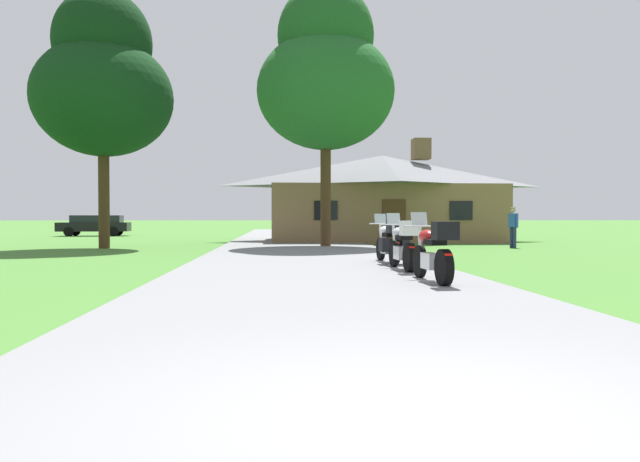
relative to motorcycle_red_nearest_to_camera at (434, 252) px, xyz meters
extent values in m
plane|color=#42752D|center=(-2.03, 12.55, -0.62)|extent=(500.00, 500.00, 0.00)
cube|color=slate|center=(-2.03, 10.55, -0.59)|extent=(6.40, 80.00, 0.06)
cylinder|color=black|center=(-0.06, 0.87, -0.24)|extent=(0.15, 0.65, 0.64)
cylinder|color=black|center=(0.03, -0.57, -0.24)|extent=(0.19, 0.65, 0.64)
cube|color=silver|center=(-0.01, 0.13, -0.18)|extent=(0.29, 0.58, 0.30)
ellipsoid|color=maroon|center=(-0.03, 0.39, 0.27)|extent=(0.33, 0.54, 0.26)
cube|color=black|center=(0.00, -0.07, 0.18)|extent=(0.31, 0.54, 0.10)
cylinder|color=silver|center=(-0.05, 0.83, 0.46)|extent=(0.66, 0.07, 0.03)
cylinder|color=silver|center=(-0.06, 0.87, 0.12)|extent=(0.07, 0.24, 0.73)
cube|color=#B2BCC6|center=(-0.06, 0.93, 0.60)|extent=(0.33, 0.13, 0.27)
sphere|color=silver|center=(-0.05, 0.83, 0.32)|extent=(0.11, 0.11, 0.11)
cube|color=black|center=(0.04, -0.62, 0.40)|extent=(0.42, 0.38, 0.32)
cube|color=red|center=(0.05, -0.79, -0.01)|extent=(0.14, 0.04, 0.06)
cylinder|color=silver|center=(0.15, -0.24, -0.34)|extent=(0.10, 0.55, 0.07)
cylinder|color=black|center=(-0.07, 3.47, -0.24)|extent=(0.14, 0.64, 0.64)
cylinder|color=black|center=(-0.01, 2.04, -0.24)|extent=(0.18, 0.65, 0.64)
cube|color=silver|center=(-0.04, 2.73, -0.18)|extent=(0.29, 0.57, 0.30)
ellipsoid|color=#B2B5BC|center=(-0.05, 2.99, 0.27)|extent=(0.32, 0.53, 0.26)
cube|color=black|center=(-0.03, 2.53, 0.18)|extent=(0.30, 0.53, 0.10)
cylinder|color=silver|center=(-0.07, 3.43, 0.46)|extent=(0.66, 0.06, 0.03)
cylinder|color=silver|center=(-0.07, 3.47, 0.12)|extent=(0.07, 0.24, 0.73)
cube|color=#B2BCC6|center=(-0.08, 3.53, 0.60)|extent=(0.32, 0.12, 0.27)
sphere|color=silver|center=(-0.07, 3.43, 0.32)|extent=(0.11, 0.11, 0.11)
cube|color=silver|center=(0.00, 1.99, 0.40)|extent=(0.42, 0.38, 0.32)
cube|color=red|center=(0.00, 1.82, -0.01)|extent=(0.14, 0.04, 0.06)
cylinder|color=silver|center=(0.12, 2.36, -0.34)|extent=(0.09, 0.55, 0.07)
cylinder|color=black|center=(-0.01, 5.72, -0.24)|extent=(0.16, 0.65, 0.64)
cylinder|color=black|center=(0.10, 4.28, -0.24)|extent=(0.20, 0.65, 0.64)
cube|color=silver|center=(0.05, 4.98, -0.18)|extent=(0.30, 0.58, 0.30)
ellipsoid|color=silver|center=(0.02, 5.24, 0.27)|extent=(0.34, 0.54, 0.26)
cube|color=black|center=(0.06, 4.78, 0.18)|extent=(0.32, 0.54, 0.10)
cylinder|color=silver|center=(-0.01, 5.68, 0.46)|extent=(0.66, 0.08, 0.03)
cylinder|color=silver|center=(-0.01, 5.72, 0.12)|extent=(0.08, 0.24, 0.73)
cube|color=#B2BCC6|center=(-0.02, 5.78, 0.60)|extent=(0.33, 0.13, 0.27)
sphere|color=silver|center=(-0.01, 5.68, 0.32)|extent=(0.11, 0.11, 0.11)
cube|color=black|center=(0.10, 4.23, 0.40)|extent=(0.43, 0.39, 0.32)
cube|color=red|center=(0.12, 4.06, -0.01)|extent=(0.14, 0.04, 0.06)
cylinder|color=silver|center=(0.21, 4.61, -0.34)|extent=(0.11, 0.55, 0.07)
cube|color=black|center=(-0.16, 4.31, -0.06)|extent=(0.23, 0.41, 0.36)
cube|color=black|center=(0.36, 4.35, -0.06)|extent=(0.23, 0.41, 0.36)
cube|color=brown|center=(2.59, 20.62, 0.82)|extent=(11.51, 6.61, 2.88)
pyramid|color=slate|center=(2.59, 20.62, 3.07)|extent=(12.20, 7.01, 1.63)
cube|color=brown|center=(4.66, 20.62, 4.24)|extent=(0.90, 0.90, 1.10)
cube|color=#472D19|center=(2.59, 17.29, 0.43)|extent=(1.10, 0.08, 2.10)
cube|color=black|center=(-0.64, 17.29, 0.97)|extent=(1.10, 0.06, 0.90)
cube|color=black|center=(5.81, 17.29, 0.97)|extent=(1.10, 0.06, 0.90)
cylinder|color=navy|center=(6.87, 13.40, -0.19)|extent=(0.14, 0.14, 0.86)
cylinder|color=navy|center=(6.81, 13.57, -0.19)|extent=(0.14, 0.14, 0.86)
cube|color=#2D56AD|center=(6.84, 13.48, 0.52)|extent=(0.34, 0.42, 0.56)
cylinder|color=#2D56AD|center=(6.93, 13.27, 0.50)|extent=(0.09, 0.09, 0.58)
cylinder|color=#2D56AD|center=(6.76, 13.70, 0.50)|extent=(0.09, 0.09, 0.58)
sphere|color=tan|center=(6.84, 13.48, 0.94)|extent=(0.21, 0.21, 0.21)
cylinder|color=#B2AD99|center=(6.84, 13.48, 1.04)|extent=(0.22, 0.22, 0.05)
cylinder|color=#422D19|center=(-0.87, 14.47, 1.86)|extent=(0.44, 0.44, 4.96)
ellipsoid|color=#1E5623|center=(-0.87, 14.47, 5.93)|extent=(5.76, 5.76, 4.90)
ellipsoid|color=#1B4E20|center=(-0.87, 14.47, 8.24)|extent=(4.03, 4.03, 4.32)
cylinder|color=#422D19|center=(-9.91, 14.17, 1.66)|extent=(0.44, 0.44, 4.56)
ellipsoid|color=#0F3314|center=(-9.91, 14.17, 5.47)|extent=(5.57, 5.57, 4.73)
ellipsoid|color=black|center=(-9.91, 14.17, 7.70)|extent=(3.90, 3.90, 4.18)
cube|color=black|center=(-15.32, 31.05, 0.00)|extent=(4.72, 2.16, 0.60)
cube|color=black|center=(-15.13, 31.07, 0.54)|extent=(3.33, 1.84, 0.48)
cylinder|color=black|center=(-16.69, 30.11, -0.30)|extent=(0.65, 0.26, 0.64)
cylinder|color=black|center=(-16.81, 31.80, -0.30)|extent=(0.65, 0.26, 0.64)
cylinder|color=black|center=(-13.84, 30.31, -0.30)|extent=(0.65, 0.26, 0.64)
cylinder|color=black|center=(-13.96, 32.00, -0.30)|extent=(0.65, 0.26, 0.64)
camera|label=1|loc=(-2.85, -10.95, 0.63)|focal=34.04mm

